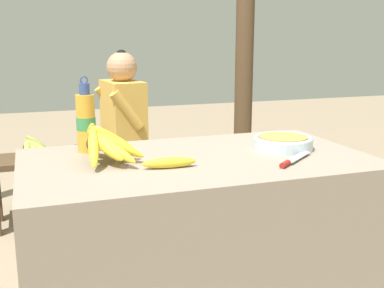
# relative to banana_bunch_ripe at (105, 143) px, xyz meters

# --- Properties ---
(market_counter) EXTENTS (1.25, 0.71, 0.70)m
(market_counter) POSITION_rel_banana_bunch_ripe_xyz_m (0.32, -0.04, -0.42)
(market_counter) COLOR gray
(market_counter) RESTS_ON ground_plane
(banana_bunch_ripe) EXTENTS (0.21, 0.32, 0.16)m
(banana_bunch_ripe) POSITION_rel_banana_bunch_ripe_xyz_m (0.00, 0.00, 0.00)
(banana_bunch_ripe) COLOR #4C381E
(banana_bunch_ripe) RESTS_ON market_counter
(serving_bowl) EXTENTS (0.23, 0.23, 0.05)m
(serving_bowl) POSITION_rel_banana_bunch_ripe_xyz_m (0.68, -0.02, -0.04)
(serving_bowl) COLOR silver
(serving_bowl) RESTS_ON market_counter
(water_bottle) EXTENTS (0.07, 0.07, 0.29)m
(water_bottle) POSITION_rel_banana_bunch_ripe_xyz_m (-0.04, 0.19, 0.04)
(water_bottle) COLOR gold
(water_bottle) RESTS_ON market_counter
(loose_banana_front) EXTENTS (0.19, 0.05, 0.04)m
(loose_banana_front) POSITION_rel_banana_bunch_ripe_xyz_m (0.19, -0.14, -0.05)
(loose_banana_front) COLOR yellow
(loose_banana_front) RESTS_ON market_counter
(knife) EXTENTS (0.20, 0.17, 0.02)m
(knife) POSITION_rel_banana_bunch_ripe_xyz_m (0.61, -0.22, -0.06)
(knife) COLOR #BCBCC1
(knife) RESTS_ON market_counter
(wooden_bench) EXTENTS (1.36, 0.32, 0.42)m
(wooden_bench) POSITION_rel_banana_bunch_ripe_xyz_m (0.11, 1.31, -0.42)
(wooden_bench) COLOR #4C3823
(wooden_bench) RESTS_ON ground_plane
(seated_vendor) EXTENTS (0.43, 0.41, 1.05)m
(seated_vendor) POSITION_rel_banana_bunch_ripe_xyz_m (0.26, 1.28, -0.16)
(seated_vendor) COLOR #564C60
(seated_vendor) RESTS_ON ground_plane
(banana_bunch_green) EXTENTS (0.18, 0.29, 0.15)m
(banana_bunch_green) POSITION_rel_banana_bunch_ripe_xyz_m (-0.23, 1.32, -0.28)
(banana_bunch_green) COLOR #4C381E
(banana_bunch_green) RESTS_ON wooden_bench
(support_post_far) EXTENTS (0.13, 0.13, 2.52)m
(support_post_far) POSITION_rel_banana_bunch_ripe_xyz_m (1.25, 1.55, 0.49)
(support_post_far) COLOR #4C3823
(support_post_far) RESTS_ON ground_plane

